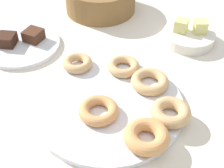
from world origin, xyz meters
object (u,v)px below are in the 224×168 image
Objects in this scene: donut_2 at (99,110)px; melon_chunk_right at (200,27)px; donut_5 at (150,81)px; donut_3 at (170,112)px; fruit_bowl at (188,37)px; brownie_far at (33,35)px; donut_plate at (108,104)px; melon_chunk_left at (181,25)px; donut_0 at (123,66)px; cake_plate at (22,45)px; donut_1 at (146,136)px; donut_4 at (77,63)px; brownie_near at (7,40)px.

melon_chunk_right is at bearing 65.68° from donut_2.
donut_2 and donut_5 have the same top height.
donut_3 is at bearing -93.73° from melon_chunk_right.
fruit_bowl is (0.06, 0.24, -0.01)m from donut_5.
donut_3 is 0.33m from fruit_bowl.
melon_chunk_right is (0.45, 0.16, 0.02)m from brownie_far.
donut_5 is 2.54× the size of melon_chunk_right.
melon_chunk_left reaches higher than donut_plate.
melon_chunk_left is at bearing 61.09° from donut_0.
donut_0 is 0.24m from melon_chunk_left.
brownie_far is (-0.28, 0.22, 0.00)m from donut_2.
fruit_bowl is at bearing 21.56° from cake_plate.
donut_1 is 0.47m from brownie_far.
melon_chunk_right is (0.28, 0.24, 0.02)m from donut_4.
donut_4 is 0.19m from donut_5.
donut_2 is at bearing -92.18° from donut_0.
donut_2 is (-0.01, -0.16, 0.00)m from donut_0.
donut_4 is (-0.12, -0.02, 0.00)m from donut_0.
brownie_far is 1.37× the size of melon_chunk_right.
donut_2 is at bearing -27.08° from brownie_near.
brownie_near is 0.52m from fruit_bowl.
donut_plate is 4.50× the size of donut_4.
brownie_near is 0.33× the size of fruit_bowl.
donut_0 reaches higher than cake_plate.
brownie_far is (-0.40, 0.26, -0.00)m from donut_1.
brownie_far is at bearing 169.43° from donut_0.
brownie_far is (0.03, 0.03, 0.02)m from cake_plate.
donut_0 is at bearing 139.31° from donut_3.
fruit_bowl is (0.14, 0.33, 0.01)m from donut_plate.
fruit_bowl is (0.14, 0.21, -0.01)m from donut_0.
melon_chunk_left reaches higher than donut_5.
brownie_near reaches higher than donut_4.
melon_chunk_right reaches higher than donut_5.
donut_3 is at bearing -52.81° from donut_5.
melon_chunk_left is at bearing 81.78° from donut_5.
donut_plate is 4.22× the size of donut_0.
donut_4 is at bearing 139.89° from donut_plate.
cake_plate is at bearing 175.30° from donut_0.
donut_0 is at bearing 118.36° from donut_1.
melon_chunk_right is (0.17, 0.22, 0.02)m from donut_0.
donut_5 is 0.38m from brownie_far.
donut_4 is 0.35× the size of cake_plate.
donut_1 is 0.41m from fruit_bowl.
brownie_far reaches higher than donut_plate.
donut_plate is 0.34m from brownie_far.
donut_3 is (0.14, -0.12, 0.00)m from donut_0.
cake_plate is 6.14× the size of melon_chunk_left.
brownie_near is at bearing 173.76° from donut_5.
cake_plate is at bearing 170.87° from donut_5.
donut_1 is 0.62× the size of fruit_bowl.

